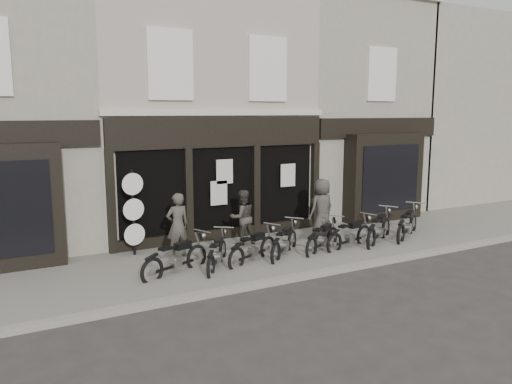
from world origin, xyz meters
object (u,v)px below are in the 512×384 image
motorcycle_0 (176,261)px  man_right (322,208)px  motorcycle_2 (253,251)px  motorcycle_6 (379,232)px  motorcycle_7 (407,227)px  man_centre (242,217)px  advert_sign_post (134,216)px  motorcycle_4 (323,240)px  man_left (178,225)px  motorcycle_3 (284,245)px  motorcycle_5 (350,237)px  motorcycle_1 (217,256)px

motorcycle_0 → man_right: 5.41m
motorcycle_0 → motorcycle_2: bearing=-23.4°
motorcycle_2 → man_right: 3.37m
motorcycle_6 → motorcycle_7: bearing=-31.5°
motorcycle_2 → man_centre: man_centre is taller
advert_sign_post → motorcycle_0: bearing=-85.1°
motorcycle_0 → motorcycle_4: motorcycle_0 is taller
man_left → man_right: 4.74m
man_centre → motorcycle_7: bearing=163.0°
motorcycle_2 → motorcycle_3: 1.04m
motorcycle_4 → motorcycle_6: motorcycle_6 is taller
man_centre → advert_sign_post: advert_sign_post is taller
motorcycle_2 → motorcycle_5: size_ratio=0.93×
motorcycle_2 → man_left: man_left is taller
motorcycle_7 → man_right: 2.81m
motorcycle_7 → man_centre: (-5.01, 1.73, 0.51)m
man_left → advert_sign_post: bearing=-43.0°
motorcycle_4 → motorcycle_5: bearing=-36.8°
motorcycle_3 → man_right: man_right is taller
motorcycle_7 → advert_sign_post: bearing=133.9°
motorcycle_4 → man_centre: (-1.77, 1.65, 0.55)m
motorcycle_4 → man_right: size_ratio=1.00×
motorcycle_0 → advert_sign_post: size_ratio=0.81×
motorcycle_4 → man_centre: man_centre is taller
motorcycle_6 → man_right: man_right is taller
motorcycle_3 → man_right: bearing=-12.2°
motorcycle_1 → man_centre: size_ratio=1.06×
motorcycle_2 → man_right: (3.08, 1.18, 0.67)m
motorcycle_1 → man_left: (-0.59, 1.29, 0.63)m
motorcycle_2 → advert_sign_post: (-2.65, 2.05, 0.83)m
motorcycle_1 → motorcycle_7: motorcycle_7 is taller
motorcycle_1 → advert_sign_post: advert_sign_post is taller
motorcycle_0 → motorcycle_5: bearing=-24.4°
motorcycle_5 → man_right: 1.46m
motorcycle_6 → man_right: 1.89m
motorcycle_5 → man_centre: size_ratio=1.25×
motorcycle_6 → motorcycle_7: size_ratio=0.99×
man_left → man_centre: man_left is taller
motorcycle_2 → motorcycle_6: motorcycle_6 is taller
motorcycle_1 → motorcycle_6: bearing=-54.5°
motorcycle_5 → motorcycle_7: (2.33, 0.04, 0.04)m
motorcycle_5 → motorcycle_3: bearing=160.0°
man_right → motorcycle_3: bearing=18.9°
motorcycle_7 → advert_sign_post: size_ratio=0.82×
motorcycle_1 → motorcycle_3: (2.10, 0.10, 0.01)m
man_left → advert_sign_post: (-0.99, 0.78, 0.21)m
motorcycle_4 → man_left: 4.18m
motorcycle_1 → man_centre: bearing=-7.0°
motorcycle_0 → motorcycle_7: (7.68, -0.11, 0.03)m
motorcycle_3 → man_left: man_left is taller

